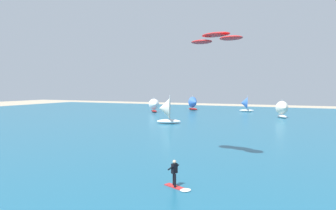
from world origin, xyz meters
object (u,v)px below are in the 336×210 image
object	(u,v)px
kite	(216,38)
sailboat_mid_right	(165,111)
kitesurfer	(177,178)
sailboat_heeled_over	(283,109)
sailboat_far_left	(155,105)
sailboat_center_horizon	(194,103)
sailboat_near_shore	(245,104)

from	to	relation	value
kite	sailboat_mid_right	world-z (taller)	kite
kitesurfer	sailboat_heeled_over	bearing A→B (deg)	86.79
sailboat_far_left	sailboat_center_horizon	xyz separation A→B (m)	(6.30, 10.52, 0.15)
kite	sailboat_near_shore	distance (m)	53.34
sailboat_heeled_over	sailboat_mid_right	world-z (taller)	sailboat_mid_right
sailboat_heeled_over	sailboat_mid_right	size ratio (longest dim) A/B	0.78
sailboat_mid_right	sailboat_center_horizon	bearing A→B (deg)	100.76
sailboat_near_shore	sailboat_mid_right	bearing A→B (deg)	-103.54
kitesurfer	sailboat_mid_right	world-z (taller)	sailboat_mid_right
sailboat_mid_right	kite	bearing A→B (deg)	-55.85
sailboat_heeled_over	sailboat_mid_right	bearing A→B (deg)	-133.61
kitesurfer	sailboat_far_left	bearing A→B (deg)	118.46
kite	sailboat_mid_right	size ratio (longest dim) A/B	1.06
kite	sailboat_mid_right	distance (m)	27.37
sailboat_mid_right	sailboat_near_shore	world-z (taller)	sailboat_mid_right
sailboat_far_left	sailboat_heeled_over	bearing A→B (deg)	-2.99
kite	sailboat_far_left	distance (m)	49.90
sailboat_mid_right	sailboat_far_left	bearing A→B (deg)	121.54
kitesurfer	sailboat_far_left	world-z (taller)	sailboat_far_left
kite	sailboat_center_horizon	distance (m)	56.29
sailboat_near_shore	sailboat_heeled_over	bearing A→B (deg)	-51.58
sailboat_heeled_over	sailboat_center_horizon	bearing A→B (deg)	152.29
sailboat_center_horizon	sailboat_near_shore	bearing A→B (deg)	1.70
sailboat_heeled_over	sailboat_center_horizon	distance (m)	25.90
sailboat_center_horizon	sailboat_near_shore	xyz separation A→B (m)	(13.07, 0.39, 0.04)
sailboat_center_horizon	sailboat_far_left	bearing A→B (deg)	-120.93
kitesurfer	sailboat_heeled_over	size ratio (longest dim) A/B	0.54
sailboat_center_horizon	sailboat_near_shore	world-z (taller)	sailboat_near_shore
kitesurfer	sailboat_center_horizon	size ratio (longest dim) A/B	0.51
sailboat_heeled_over	sailboat_mid_right	xyz separation A→B (m)	(-17.21, -18.06, 0.48)
kitesurfer	kite	size ratio (longest dim) A/B	0.40
sailboat_far_left	sailboat_mid_right	bearing A→B (deg)	-58.46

